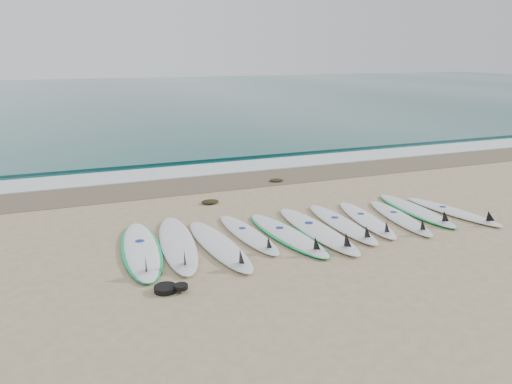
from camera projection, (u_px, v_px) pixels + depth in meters
name	position (u px, v px, depth m)	size (l,w,h in m)	color
ground	(312.00, 230.00, 9.46)	(120.00, 120.00, 0.00)	tan
ocean	(114.00, 96.00, 38.52)	(120.00, 55.00, 0.03)	#1D5755
wet_sand_band	(239.00, 180.00, 13.13)	(120.00, 1.80, 0.01)	brown
foam_band	(222.00, 168.00, 14.37)	(120.00, 1.40, 0.04)	silver
wave_crest	(208.00, 157.00, 15.71)	(120.00, 1.00, 0.10)	#1D5755
surfboard_0	(141.00, 250.00, 8.37)	(0.89, 2.81, 0.35)	white
surfboard_1	(178.00, 244.00, 8.60)	(0.92, 2.90, 0.36)	white
surfboard_2	(220.00, 245.00, 8.53)	(0.72, 2.68, 0.34)	silver
surfboard_3	(249.00, 234.00, 9.07)	(0.65, 2.34, 0.30)	white
surfboard_4	(288.00, 234.00, 9.08)	(0.89, 2.64, 0.33)	white
surfboard_5	(318.00, 230.00, 9.25)	(0.65, 2.82, 0.36)	white
surfboard_6	(343.00, 224.00, 9.62)	(0.60, 2.53, 0.32)	white
surfboard_7	(367.00, 220.00, 9.87)	(0.83, 2.41, 0.30)	white
surfboard_8	(401.00, 218.00, 9.98)	(0.82, 2.39, 0.30)	silver
surfboard_9	(416.00, 210.00, 10.48)	(0.69, 2.51, 0.32)	silver
surfboard_10	(454.00, 212.00, 10.37)	(0.88, 2.39, 0.30)	white
seaweed_near	(210.00, 202.00, 11.10)	(0.40, 0.31, 0.08)	black
seaweed_far	(276.00, 180.00, 12.96)	(0.37, 0.29, 0.07)	black
leash_coil	(169.00, 288.00, 7.01)	(0.46, 0.36, 0.11)	black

